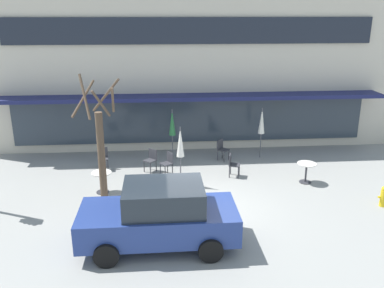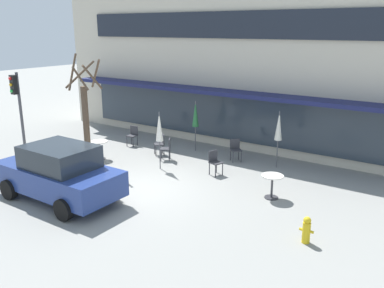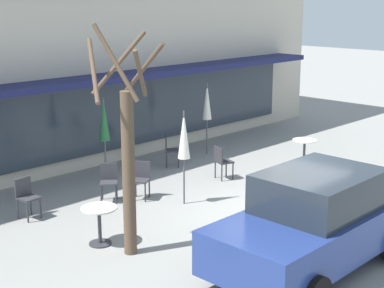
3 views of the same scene
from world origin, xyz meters
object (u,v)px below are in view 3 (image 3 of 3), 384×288
at_px(cafe_table_streetside, 304,148).
at_px(cafe_chair_1, 141,177).
at_px(patio_umbrella_green_folded, 207,102).
at_px(cafe_chair_0, 222,160).
at_px(street_tree, 127,154).
at_px(cafe_chair_2, 109,179).
at_px(parked_sedan, 315,221).
at_px(patio_umbrella_corner_open, 184,136).
at_px(cafe_chair_4, 170,149).
at_px(cafe_chair_3, 26,195).
at_px(patio_umbrella_cream_folded, 104,120).
at_px(cafe_table_near_wall, 99,219).

xyz_separation_m(cafe_table_streetside, cafe_chair_1, (-5.07, 1.20, 0.01)).
relative_size(patio_umbrella_green_folded, cafe_chair_0, 2.47).
distance_m(patio_umbrella_green_folded, street_tree, 7.30).
height_order(cafe_table_streetside, patio_umbrella_green_folded, patio_umbrella_green_folded).
bearing_deg(cafe_chair_2, street_tree, -120.68).
relative_size(cafe_chair_1, parked_sedan, 0.21).
bearing_deg(patio_umbrella_corner_open, cafe_chair_4, 52.49).
bearing_deg(parked_sedan, cafe_chair_2, 93.32).
xyz_separation_m(cafe_chair_1, cafe_chair_3, (-2.58, 0.80, 0.00)).
height_order(patio_umbrella_cream_folded, street_tree, street_tree).
bearing_deg(patio_umbrella_corner_open, cafe_chair_1, 113.47).
relative_size(cafe_table_near_wall, parked_sedan, 0.18).
bearing_deg(cafe_chair_2, cafe_chair_3, 168.56).
bearing_deg(cafe_chair_2, patio_umbrella_cream_folded, 55.25).
xyz_separation_m(cafe_table_streetside, cafe_chair_0, (-2.60, 0.83, 0.01)).
bearing_deg(cafe_table_near_wall, parked_sedan, -60.40).
bearing_deg(cafe_chair_0, cafe_table_streetside, -17.67).
relative_size(cafe_table_streetside, patio_umbrella_cream_folded, 0.35).
bearing_deg(parked_sedan, cafe_chair_0, 58.82).
relative_size(patio_umbrella_cream_folded, street_tree, 0.52).
distance_m(cafe_chair_4, parked_sedan, 7.00).
bearing_deg(cafe_table_streetside, parked_sedan, -144.86).
bearing_deg(cafe_chair_2, cafe_chair_4, 19.54).
relative_size(cafe_chair_1, cafe_chair_3, 1.00).
relative_size(patio_umbrella_green_folded, street_tree, 0.52).
height_order(patio_umbrella_green_folded, patio_umbrella_corner_open, same).
distance_m(cafe_chair_2, parked_sedan, 5.43).
relative_size(cafe_chair_3, cafe_chair_4, 1.00).
relative_size(cafe_chair_2, cafe_chair_4, 1.00).
bearing_deg(parked_sedan, street_tree, 123.33).
xyz_separation_m(patio_umbrella_cream_folded, cafe_chair_0, (2.23, -2.06, -1.10)).
bearing_deg(cafe_chair_1, cafe_chair_4, 32.11).
height_order(patio_umbrella_cream_folded, cafe_chair_1, patio_umbrella_cream_folded).
height_order(cafe_table_near_wall, cafe_chair_0, cafe_chair_0).
bearing_deg(cafe_table_near_wall, patio_umbrella_corner_open, 9.57).
relative_size(cafe_chair_1, cafe_chair_4, 1.00).
distance_m(cafe_table_near_wall, cafe_table_streetside, 7.41).
xyz_separation_m(patio_umbrella_green_folded, cafe_chair_0, (-1.57, -1.99, -1.10)).
xyz_separation_m(cafe_table_streetside, patio_umbrella_corner_open, (-4.64, 0.19, 1.11)).
bearing_deg(cafe_chair_3, cafe_chair_2, -11.44).
distance_m(cafe_chair_0, cafe_chair_4, 1.84).
distance_m(cafe_table_near_wall, cafe_chair_0, 4.93).
xyz_separation_m(cafe_table_near_wall, cafe_chair_2, (1.69, 1.88, 0.01)).
distance_m(cafe_chair_3, street_tree, 3.32).
relative_size(cafe_table_near_wall, cafe_table_streetside, 1.00).
bearing_deg(cafe_chair_0, parked_sedan, -121.18).
relative_size(patio_umbrella_cream_folded, cafe_chair_0, 2.47).
bearing_deg(cafe_chair_1, patio_umbrella_cream_folded, 81.83).
xyz_separation_m(cafe_chair_1, cafe_chair_2, (-0.65, 0.41, 0.00)).
relative_size(cafe_chair_1, cafe_chair_2, 1.00).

